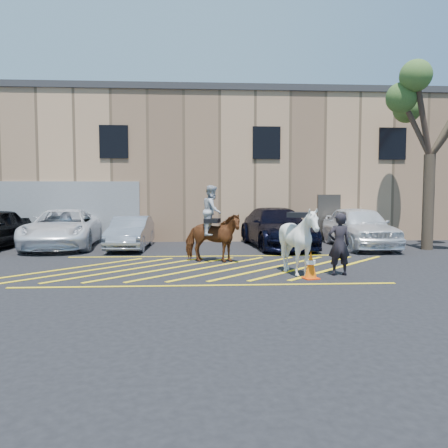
{
  "coord_description": "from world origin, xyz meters",
  "views": [
    {
      "loc": [
        -0.17,
        -13.34,
        2.25
      ],
      "look_at": [
        0.63,
        0.2,
        1.3
      ],
      "focal_mm": 35.0,
      "sensor_mm": 36.0,
      "label": 1
    }
  ],
  "objects": [
    {
      "name": "car_white_pickup",
      "position": [
        -5.79,
        5.12,
        0.8
      ],
      "size": [
        3.15,
        5.94,
        1.59
      ],
      "primitive_type": "imported",
      "rotation": [
        0.0,
        0.0,
        0.09
      ],
      "color": "white",
      "rests_on": "ground"
    },
    {
      "name": "warehouse",
      "position": [
        -0.01,
        11.99,
        3.65
      ],
      "size": [
        32.42,
        10.2,
        7.3
      ],
      "color": "tan",
      "rests_on": "ground"
    },
    {
      "name": "car_silver_sedan",
      "position": [
        -2.92,
        4.5,
        0.66
      ],
      "size": [
        1.51,
        4.07,
        1.33
      ],
      "primitive_type": "imported",
      "rotation": [
        0.0,
        0.0,
        -0.03
      ],
      "color": "#8F929C",
      "rests_on": "ground"
    },
    {
      "name": "car_blue_suv",
      "position": [
        3.13,
        4.84,
        0.82
      ],
      "size": [
        2.85,
        5.85,
        1.64
      ],
      "primitive_type": "imported",
      "rotation": [
        0.0,
        0.0,
        0.1
      ],
      "color": "black",
      "rests_on": "ground"
    },
    {
      "name": "ground",
      "position": [
        0.0,
        0.0,
        0.0
      ],
      "size": [
        90.0,
        90.0,
        0.0
      ],
      "primitive_type": "plane",
      "color": "black",
      "rests_on": "ground"
    },
    {
      "name": "car_white_suv",
      "position": [
        6.53,
        4.43,
        0.86
      ],
      "size": [
        2.06,
        5.08,
        1.73
      ],
      "primitive_type": "imported",
      "rotation": [
        0.0,
        0.0,
        -0.0
      ],
      "color": "white",
      "rests_on": "ground"
    },
    {
      "name": "tree",
      "position": [
        9.0,
        3.59,
        5.69
      ],
      "size": [
        3.99,
        4.37,
        7.31
      ],
      "color": "#443A29",
      "rests_on": "ground"
    },
    {
      "name": "traffic_cone",
      "position": [
        2.79,
        -2.09,
        0.37
      ],
      "size": [
        0.46,
        0.46,
        0.73
      ],
      "color": "#F33709",
      "rests_on": "ground"
    },
    {
      "name": "mounted_bay",
      "position": [
        0.28,
        0.85,
        1.02
      ],
      "size": [
        2.06,
        1.29,
        2.52
      ],
      "color": "brown",
      "rests_on": "ground"
    },
    {
      "name": "hatching_zone",
      "position": [
        -0.0,
        -0.3,
        0.01
      ],
      "size": [
        12.6,
        5.12,
        0.01
      ],
      "color": "yellow",
      "rests_on": "ground"
    },
    {
      "name": "handler",
      "position": [
        3.68,
        -1.65,
        0.86
      ],
      "size": [
        0.66,
        0.46,
        1.72
      ],
      "primitive_type": "imported",
      "rotation": [
        0.0,
        0.0,
        3.22
      ],
      "color": "black",
      "rests_on": "ground"
    },
    {
      "name": "saddled_white",
      "position": [
        2.57,
        -1.63,
        0.94
      ],
      "size": [
        2.16,
        2.23,
        1.88
      ],
      "color": "silver",
      "rests_on": "ground"
    }
  ]
}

